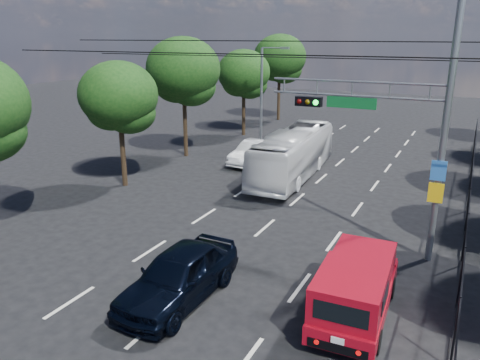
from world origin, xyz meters
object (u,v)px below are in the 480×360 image
Objects in this scene: navy_hatchback at (179,275)px; signal_mast at (408,114)px; white_van at (254,152)px; red_pickup at (356,287)px; white_bus at (293,154)px.

signal_mast is at bearing 50.35° from navy_hatchback.
red_pickup is at bearing -52.52° from white_van.
red_pickup reaches higher than navy_hatchback.
white_bus is at bearing 97.00° from navy_hatchback.
navy_hatchback is 1.11× the size of white_van.
white_bus is (-1.52, 13.98, 0.53)m from navy_hatchback.
white_van is at bearing 124.84° from red_pickup.
signal_mast is 0.98× the size of white_bus.
navy_hatchback is at bearing -87.06° from white_bus.
red_pickup is at bearing -93.81° from signal_mast.
white_bus reaches higher than red_pickup.
white_van is (-10.16, 9.29, -4.52)m from signal_mast.
white_van is (-3.26, 1.62, -0.63)m from white_bus.
red_pickup is 5.27m from navy_hatchback.
navy_hatchback is at bearing -70.31° from white_van.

